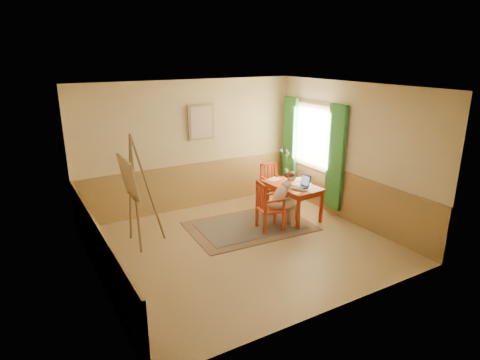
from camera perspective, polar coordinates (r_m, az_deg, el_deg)
room at (r=6.92m, az=0.51°, el=1.27°), size 5.04×4.54×2.84m
wainscot at (r=7.87m, az=-2.48°, el=-3.63°), size 5.00×4.50×1.00m
window at (r=9.17m, az=10.05°, el=4.71°), size 0.12×2.01×2.20m
wall_portrait at (r=8.83m, az=-5.47°, el=8.07°), size 0.60×0.05×0.76m
rug at (r=8.19m, az=1.41°, el=-6.47°), size 2.49×1.74×0.02m
table at (r=8.48m, az=7.34°, el=-1.24°), size 0.80×1.24×0.72m
chair_left at (r=7.88m, az=3.97°, el=-3.70°), size 0.51×0.49×0.98m
chair_back at (r=9.29m, az=4.35°, el=-0.57°), size 0.47×0.48×0.92m
figure at (r=7.98m, az=6.15°, el=-2.41°), size 0.87×0.43×1.14m
laptop at (r=8.29m, az=8.55°, el=-0.73°), size 0.42×0.28×0.24m
papers at (r=8.56m, az=8.00°, el=-0.44°), size 0.77×1.28×0.00m
vase at (r=8.96m, az=6.45°, el=2.25°), size 0.20×0.30×0.60m
wastebasket at (r=8.51m, az=7.24°, el=-4.67°), size 0.32×0.32×0.28m
easel at (r=7.25m, az=-15.01°, el=-0.18°), size 0.67×0.90×2.04m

